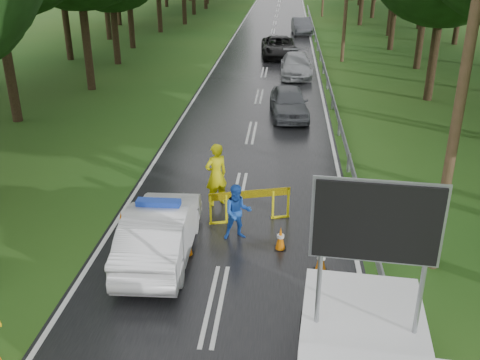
# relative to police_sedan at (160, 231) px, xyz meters

# --- Properties ---
(ground) EXTENTS (160.00, 160.00, 0.00)m
(ground) POSITION_rel_police_sedan_xyz_m (1.63, -1.89, -0.73)
(ground) COLOR #1B4F16
(ground) RESTS_ON ground
(road) EXTENTS (7.00, 140.00, 0.02)m
(road) POSITION_rel_police_sedan_xyz_m (1.63, 28.11, -0.72)
(road) COLOR black
(road) RESTS_ON ground
(guardrail) EXTENTS (0.12, 60.06, 0.70)m
(guardrail) POSITION_rel_police_sedan_xyz_m (5.33, 27.78, -0.18)
(guardrail) COLOR gray
(guardrail) RESTS_ON ground
(utility_pole_near) EXTENTS (1.40, 0.24, 10.00)m
(utility_pole_near) POSITION_rel_police_sedan_xyz_m (6.83, 0.11, 4.33)
(utility_pole_near) COLOR #453720
(utility_pole_near) RESTS_ON ground
(police_sedan) EXTENTS (1.67, 4.45, 1.60)m
(police_sedan) POSITION_rel_police_sedan_xyz_m (0.00, 0.00, 0.00)
(police_sedan) COLOR white
(police_sedan) RESTS_ON ground
(barrier) EXTENTS (2.29, 0.70, 0.98)m
(barrier) POSITION_rel_police_sedan_xyz_m (2.12, 2.11, 0.01)
(barrier) COLOR yellow
(barrier) RESTS_ON ground
(officer) EXTENTS (0.87, 0.81, 1.99)m
(officer) POSITION_rel_police_sedan_xyz_m (1.02, 3.11, 0.26)
(officer) COLOR #D1CD0B
(officer) RESTS_ON ground
(civilian) EXTENTS (0.88, 0.75, 1.57)m
(civilian) POSITION_rel_police_sedan_xyz_m (1.85, 1.11, 0.06)
(civilian) COLOR blue
(civilian) RESTS_ON ground
(queue_car_first) EXTENTS (2.03, 4.23, 1.39)m
(queue_car_first) POSITION_rel_police_sedan_xyz_m (3.19, 12.64, -0.03)
(queue_car_first) COLOR #44474C
(queue_car_first) RESTS_ON ground
(queue_car_second) EXTENTS (1.96, 4.64, 1.34)m
(queue_car_second) POSITION_rel_police_sedan_xyz_m (3.60, 21.31, -0.06)
(queue_car_second) COLOR #9C9DA3
(queue_car_second) RESTS_ON ground
(queue_car_third) EXTENTS (2.80, 5.38, 1.45)m
(queue_car_third) POSITION_rel_police_sedan_xyz_m (2.43, 27.31, -0.01)
(queue_car_third) COLOR black
(queue_car_third) RESTS_ON ground
(queue_car_fourth) EXTENTS (1.90, 4.53, 1.46)m
(queue_car_fourth) POSITION_rel_police_sedan_xyz_m (4.23, 38.41, -0.00)
(queue_car_fourth) COLOR #404247
(queue_car_fourth) RESTS_ON ground
(cone_center) EXTENTS (0.37, 0.37, 0.78)m
(cone_center) POSITION_rel_police_sedan_xyz_m (0.63, 0.11, -0.35)
(cone_center) COLOR black
(cone_center) RESTS_ON ground
(cone_far) EXTENTS (0.31, 0.31, 0.66)m
(cone_far) POSITION_rel_police_sedan_xyz_m (3.03, 0.61, -0.41)
(cone_far) COLOR black
(cone_far) RESTS_ON ground
(cone_left_mid) EXTENTS (0.31, 0.31, 0.65)m
(cone_left_mid) POSITION_rel_police_sedan_xyz_m (-1.37, 1.11, -0.42)
(cone_left_mid) COLOR black
(cone_left_mid) RESTS_ON ground
(cone_right) EXTENTS (0.34, 0.34, 0.72)m
(cone_right) POSITION_rel_police_sedan_xyz_m (4.03, -0.39, -0.38)
(cone_right) COLOR black
(cone_right) RESTS_ON ground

